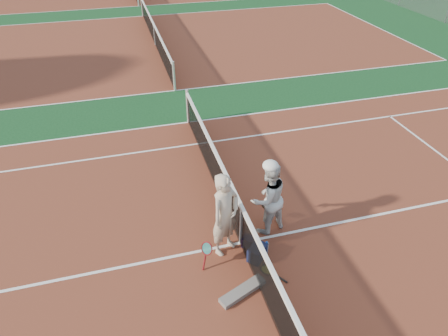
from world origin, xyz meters
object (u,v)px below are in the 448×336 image
(racket_red, at_px, (207,254))
(racket_spare, at_px, (267,270))
(racket_black_held, at_px, (266,214))
(player_b, at_px, (268,198))
(net_main, at_px, (241,225))
(sports_bag_navy, at_px, (257,253))
(player_a, at_px, (225,215))
(sports_bag_purple, at_px, (249,242))
(water_bottle, at_px, (266,249))

(racket_red, bearing_deg, racket_spare, -68.79)
(racket_black_held, bearing_deg, player_b, 40.70)
(net_main, xyz_separation_m, racket_black_held, (0.72, 0.45, -0.25))
(racket_spare, xyz_separation_m, sports_bag_navy, (-0.09, 0.35, 0.14))
(racket_red, height_order, racket_black_held, racket_red)
(player_a, xyz_separation_m, racket_black_held, (1.07, 0.51, -0.66))
(player_b, distance_m, racket_black_held, 0.62)
(sports_bag_purple, bearing_deg, racket_spare, -79.32)
(water_bottle, bearing_deg, racket_black_held, 70.06)
(sports_bag_navy, relative_size, water_bottle, 1.32)
(racket_spare, distance_m, sports_bag_purple, 0.72)
(racket_red, xyz_separation_m, sports_bag_navy, (1.00, -0.11, -0.13))
(racket_red, relative_size, racket_spare, 0.96)
(player_a, bearing_deg, sports_bag_navy, -71.07)
(sports_bag_purple, bearing_deg, water_bottle, -48.27)
(player_a, distance_m, sports_bag_purple, 0.95)
(racket_black_held, bearing_deg, sports_bag_purple, 15.53)
(net_main, relative_size, player_a, 5.96)
(player_b, relative_size, sports_bag_purple, 5.79)
(sports_bag_purple, bearing_deg, player_b, 38.78)
(player_a, height_order, water_bottle, player_a)
(racket_black_held, distance_m, sports_bag_navy, 1.08)
(racket_black_held, relative_size, sports_bag_navy, 1.31)
(player_b, height_order, sports_bag_navy, player_b)
(player_a, relative_size, player_b, 1.08)
(sports_bag_navy, distance_m, water_bottle, 0.22)
(net_main, xyz_separation_m, sports_bag_purple, (0.15, -0.14, -0.39))
(net_main, bearing_deg, racket_red, -154.74)
(racket_spare, relative_size, sports_bag_purple, 2.04)
(player_a, xyz_separation_m, racket_spare, (0.63, -0.77, -0.91))
(net_main, xyz_separation_m, player_b, (0.66, 0.27, 0.34))
(net_main, distance_m, player_b, 0.79)
(racket_black_held, height_order, water_bottle, racket_black_held)
(sports_bag_purple, bearing_deg, net_main, 137.33)
(net_main, bearing_deg, racket_black_held, 31.72)
(player_a, relative_size, racket_spare, 3.07)
(racket_spare, distance_m, water_bottle, 0.45)
(racket_black_held, bearing_deg, net_main, 1.76)
(water_bottle, bearing_deg, sports_bag_navy, -163.88)
(sports_bag_navy, height_order, water_bottle, sports_bag_navy)
(player_b, xyz_separation_m, sports_bag_purple, (-0.51, -0.41, -0.73))
(racket_black_held, relative_size, water_bottle, 1.72)
(player_b, bearing_deg, water_bottle, 52.33)
(player_b, height_order, racket_red, player_b)
(racket_spare, bearing_deg, water_bottle, -49.89)
(racket_spare, height_order, sports_bag_purple, sports_bag_purple)
(racket_black_held, distance_m, water_bottle, 0.93)
(player_a, height_order, player_b, player_a)
(player_a, xyz_separation_m, sports_bag_navy, (0.54, -0.42, -0.76))
(net_main, xyz_separation_m, racket_red, (-0.80, -0.38, -0.22))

